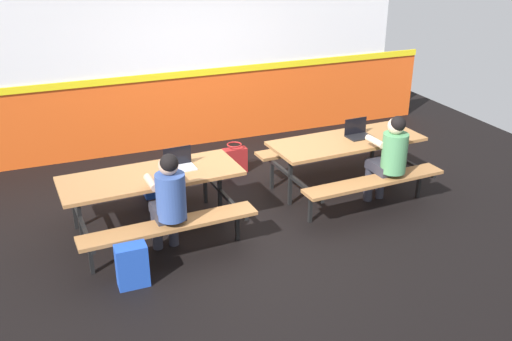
{
  "coord_description": "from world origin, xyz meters",
  "views": [
    {
      "loc": [
        -2.33,
        -5.89,
        3.28
      ],
      "look_at": [
        0.0,
        -0.12,
        0.55
      ],
      "focal_mm": 40.37,
      "sensor_mm": 36.0,
      "label": 1
    }
  ],
  "objects": [
    {
      "name": "laptop_dark",
      "position": [
        1.45,
        -0.0,
        0.79
      ],
      "size": [
        0.33,
        0.24,
        0.22
      ],
      "color": "black",
      "rests_on": "picnic_table_right"
    },
    {
      "name": "backpack_dark",
      "position": [
        -1.68,
        -1.08,
        0.22
      ],
      "size": [
        0.3,
        0.22,
        0.44
      ],
      "color": "#1E47B2",
      "rests_on": "ground"
    },
    {
      "name": "picnic_table_left",
      "position": [
        -1.26,
        -0.19,
        0.58
      ],
      "size": [
        1.98,
        1.64,
        0.74
      ],
      "color": "#9E6B3D",
      "rests_on": "ground"
    },
    {
      "name": "student_further",
      "position": [
        1.53,
        -0.59,
        0.71
      ],
      "size": [
        0.37,
        0.53,
        1.21
      ],
      "color": "#2D2D38",
      "rests_on": "ground"
    },
    {
      "name": "picnic_table_right",
      "position": [
        1.26,
        -0.05,
        0.58
      ],
      "size": [
        1.98,
        1.64,
        0.74
      ],
      "color": "#9E6B3D",
      "rests_on": "ground"
    },
    {
      "name": "student_nearer",
      "position": [
        -1.2,
        -0.74,
        0.71
      ],
      "size": [
        0.37,
        0.53,
        1.21
      ],
      "color": "#2D2D38",
      "rests_on": "ground"
    },
    {
      "name": "tote_bag_bright",
      "position": [
        0.17,
        1.1,
        0.19
      ],
      "size": [
        0.34,
        0.21,
        0.43
      ],
      "color": "maroon",
      "rests_on": "ground"
    },
    {
      "name": "accent_backdrop",
      "position": [
        0.0,
        2.42,
        1.25
      ],
      "size": [
        8.0,
        0.14,
        2.6
      ],
      "color": "#E55119",
      "rests_on": "ground"
    },
    {
      "name": "satchel_spare",
      "position": [
        -1.03,
        0.78,
        0.22
      ],
      "size": [
        0.3,
        0.22,
        0.44
      ],
      "color": "#1E47B2",
      "rests_on": "ground"
    },
    {
      "name": "ground_plane",
      "position": [
        0.0,
        0.0,
        -0.01
      ],
      "size": [
        10.0,
        10.0,
        0.02
      ],
      "primitive_type": "cube",
      "color": "black"
    },
    {
      "name": "laptop_silver",
      "position": [
        -0.92,
        -0.13,
        0.79
      ],
      "size": [
        0.33,
        0.24,
        0.22
      ],
      "color": "silver",
      "rests_on": "picnic_table_left"
    }
  ]
}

